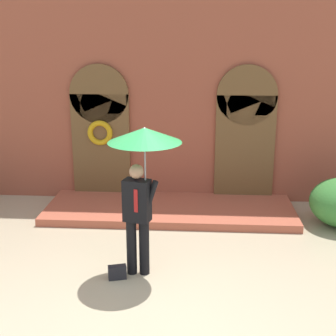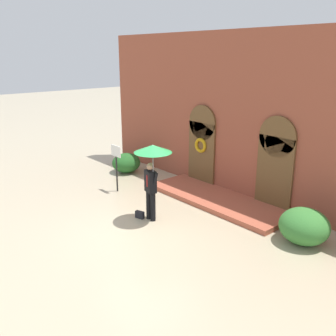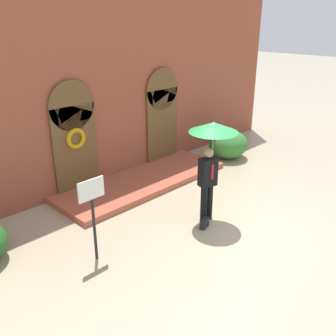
% 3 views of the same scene
% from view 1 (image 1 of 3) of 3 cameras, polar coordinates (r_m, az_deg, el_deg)
% --- Properties ---
extents(ground_plane, '(80.00, 80.00, 0.00)m').
position_cam_1_polar(ground_plane, '(7.23, -1.31, -14.50)').
color(ground_plane, tan).
extents(building_facade, '(14.00, 2.30, 5.60)m').
position_cam_1_polar(building_facade, '(10.40, 0.61, 10.63)').
color(building_facade, brown).
rests_on(building_facade, ground).
extents(person_with_umbrella, '(1.10, 1.10, 2.36)m').
position_cam_1_polar(person_with_umbrella, '(6.93, -3.10, 1.31)').
color(person_with_umbrella, black).
rests_on(person_with_umbrella, ground).
extents(handbag, '(0.30, 0.19, 0.22)m').
position_cam_1_polar(handbag, '(7.47, -6.20, -12.52)').
color(handbag, black).
rests_on(handbag, ground).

